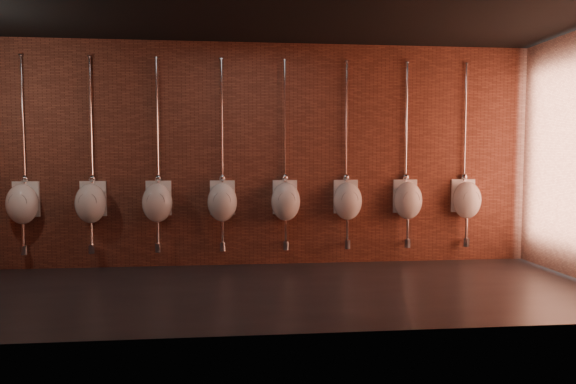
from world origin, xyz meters
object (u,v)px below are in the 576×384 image
at_px(urinal_3, 222,201).
at_px(urinal_7, 467,199).
at_px(urinal_2, 157,202).
at_px(urinal_0, 22,203).
at_px(urinal_6, 408,200).
at_px(urinal_4, 286,201).
at_px(urinal_5, 347,200).
at_px(urinal_1, 91,202).

xyz_separation_m(urinal_3, urinal_7, (3.61, 0.00, 0.00)).
bearing_deg(urinal_2, urinal_3, 0.00).
height_order(urinal_0, urinal_2, same).
distance_m(urinal_3, urinal_6, 2.71).
bearing_deg(urinal_7, urinal_2, 180.00).
distance_m(urinal_2, urinal_4, 1.80).
distance_m(urinal_0, urinal_5, 4.51).
relative_size(urinal_5, urinal_7, 1.00).
height_order(urinal_0, urinal_1, same).
bearing_deg(urinal_2, urinal_7, 0.00).
relative_size(urinal_2, urinal_3, 1.00).
xyz_separation_m(urinal_0, urinal_2, (1.80, 0.00, 0.00)).
bearing_deg(urinal_3, urinal_6, 0.00).
distance_m(urinal_0, urinal_1, 0.90).
relative_size(urinal_2, urinal_4, 1.00).
bearing_deg(urinal_7, urinal_4, 180.00).
distance_m(urinal_1, urinal_6, 4.51).
height_order(urinal_1, urinal_2, same).
height_order(urinal_2, urinal_3, same).
bearing_deg(urinal_6, urinal_5, 180.00).
height_order(urinal_5, urinal_7, same).
relative_size(urinal_0, urinal_6, 1.00).
xyz_separation_m(urinal_1, urinal_7, (5.41, 0.00, 0.00)).
relative_size(urinal_3, urinal_7, 1.00).
xyz_separation_m(urinal_2, urinal_4, (1.80, 0.00, 0.00)).
xyz_separation_m(urinal_0, urinal_5, (4.51, 0.00, 0.00)).
relative_size(urinal_0, urinal_3, 1.00).
xyz_separation_m(urinal_1, urinal_3, (1.80, 0.00, 0.00)).
xyz_separation_m(urinal_0, urinal_1, (0.90, 0.00, 0.00)).
height_order(urinal_0, urinal_3, same).
bearing_deg(urinal_3, urinal_5, 0.00).
height_order(urinal_6, urinal_7, same).
bearing_deg(urinal_1, urinal_6, 0.00).
relative_size(urinal_6, urinal_7, 1.00).
bearing_deg(urinal_0, urinal_3, 0.00).
bearing_deg(urinal_0, urinal_5, 0.00).
relative_size(urinal_5, urinal_6, 1.00).
xyz_separation_m(urinal_2, urinal_3, (0.90, 0.00, 0.00)).
relative_size(urinal_1, urinal_6, 1.00).
bearing_deg(urinal_7, urinal_1, 180.00).
relative_size(urinal_0, urinal_5, 1.00).
height_order(urinal_5, urinal_6, same).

